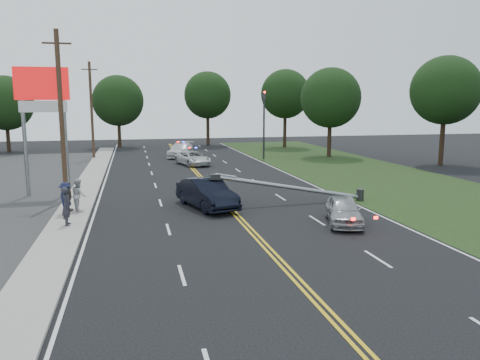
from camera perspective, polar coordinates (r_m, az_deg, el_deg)
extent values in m
plane|color=black|center=(19.00, 3.54, -8.50)|extent=(120.00, 120.00, 0.00)
cube|color=#A09A90|center=(28.11, -19.29, -2.99)|extent=(1.80, 70.00, 0.12)
cube|color=black|center=(33.61, 21.04, -1.22)|extent=(12.00, 80.00, 0.01)
cube|color=gold|center=(28.41, -2.20, -2.43)|extent=(0.36, 80.00, 0.00)
cylinder|color=gray|center=(32.08, -24.75, 4.37)|extent=(0.24, 0.24, 7.00)
cylinder|color=gray|center=(31.68, -20.49, 4.59)|extent=(0.24, 0.24, 7.00)
cube|color=#B80C0D|center=(31.79, -23.03, 10.77)|extent=(3.20, 0.35, 2.00)
cube|color=white|center=(31.77, -22.87, 8.25)|extent=(2.80, 0.30, 0.70)
cylinder|color=#2D2D30|center=(49.26, 2.93, 6.68)|extent=(0.20, 0.20, 7.00)
cube|color=#2D2D30|center=(49.21, 2.96, 10.29)|extent=(0.28, 0.28, 0.90)
sphere|color=#FF0C07|center=(49.06, 3.02, 10.64)|extent=(0.22, 0.22, 0.22)
cylinder|color=#2D2D30|center=(29.12, 14.43, -1.75)|extent=(0.44, 0.44, 0.70)
cylinder|color=gray|center=(27.26, 6.18, -0.91)|extent=(8.90, 0.24, 1.80)
cube|color=#2D2D30|center=(26.03, -3.05, 0.39)|extent=(0.55, 0.32, 0.30)
cylinder|color=#382619|center=(29.61, -20.95, 7.17)|extent=(0.28, 0.28, 10.00)
cube|color=#382619|center=(29.79, -21.44, 15.26)|extent=(1.60, 0.10, 0.10)
cylinder|color=#382619|center=(51.49, -17.64, 8.05)|extent=(0.28, 0.28, 10.00)
cube|color=#382619|center=(51.59, -17.88, 12.71)|extent=(1.60, 0.10, 0.10)
cylinder|color=black|center=(62.22, -26.42, 4.61)|extent=(0.44, 0.44, 3.37)
sphere|color=black|center=(62.09, -26.70, 8.39)|extent=(6.41, 6.41, 6.41)
cylinder|color=black|center=(63.76, -14.49, 5.46)|extent=(0.44, 0.44, 3.54)
sphere|color=black|center=(63.63, -14.65, 9.34)|extent=(6.58, 6.58, 6.58)
cylinder|color=black|center=(64.72, -3.93, 5.98)|extent=(0.44, 0.44, 3.98)
sphere|color=black|center=(64.62, -3.98, 10.29)|extent=(6.35, 6.35, 6.35)
cylinder|color=black|center=(62.02, 5.48, 5.84)|extent=(0.44, 0.44, 4.04)
sphere|color=black|center=(61.91, 5.55, 10.40)|extent=(6.36, 6.36, 6.36)
cylinder|color=black|center=(51.84, 10.83, 4.83)|extent=(0.44, 0.44, 3.68)
sphere|color=black|center=(51.69, 10.99, 9.81)|extent=(6.43, 6.43, 6.43)
cylinder|color=black|center=(47.80, 23.37, 4.06)|extent=(0.44, 0.44, 4.04)
sphere|color=black|center=(47.66, 23.77, 9.98)|extent=(6.31, 6.31, 6.31)
imported|color=black|center=(26.22, -4.08, -1.65)|extent=(3.10, 5.27, 1.64)
imported|color=#9DA1A5|center=(23.32, 12.53, -3.64)|extent=(2.72, 4.20, 1.33)
imported|color=silver|center=(44.42, -5.75, 2.65)|extent=(3.38, 5.04, 1.28)
imported|color=silver|center=(51.11, -7.22, 3.66)|extent=(3.70, 5.80, 1.57)
imported|color=#292830|center=(23.47, -20.37, -3.01)|extent=(0.44, 0.67, 1.82)
imported|color=#B8B8BD|center=(26.35, -19.07, -1.72)|extent=(0.88, 1.00, 1.73)
imported|color=#161B39|center=(25.66, -20.50, -2.13)|extent=(1.03, 1.26, 1.70)
imported|color=#61534D|center=(26.46, -20.18, -1.90)|extent=(0.50, 0.97, 1.59)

